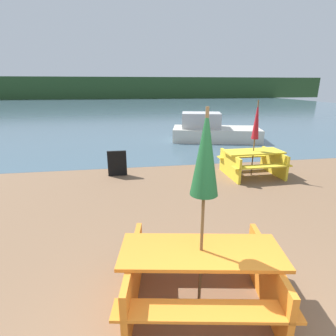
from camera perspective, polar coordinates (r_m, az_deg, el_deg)
The scene contains 8 objects.
water at distance 33.35m, azimuth -7.69°, elevation 13.07°, with size 60.00×50.00×0.00m.
far_treeline at distance 53.25m, azimuth -8.45°, elevation 16.87°, with size 80.00×1.60×4.00m.
picnic_table_orange at distance 3.40m, azimuth 7.03°, elevation -21.31°, with size 2.10×1.68×0.75m.
picnic_table_yellow at distance 8.12m, azimuth 17.91°, elevation 1.56°, with size 1.73×1.43×0.74m.
umbrella_darkgreen at distance 2.73m, azimuth 8.15°, elevation 2.85°, with size 0.31×0.31×2.38m.
umbrella_crimson at distance 7.90m, azimuth 18.71°, elevation 9.67°, with size 0.21×0.21×2.19m.
boat at distance 12.92m, azimuth 9.57°, elevation 8.06°, with size 4.39×2.69×1.32m.
signboard at distance 7.86m, azimuth -10.99°, elevation 1.00°, with size 0.55×0.08×0.75m.
Camera 1 is at (-0.88, -1.20, 2.59)m, focal length 28.00 mm.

